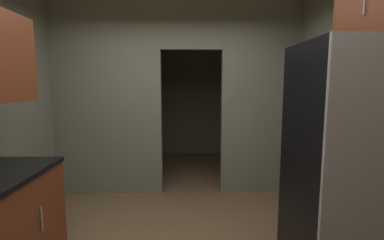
% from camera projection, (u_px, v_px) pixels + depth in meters
% --- Properties ---
extents(kitchen_partition, '(3.54, 0.12, 2.80)m').
position_uv_depth(kitchen_partition, '(173.00, 93.00, 4.01)').
color(kitchen_partition, gray).
rests_on(kitchen_partition, ground).
extents(adjoining_room_shell, '(3.54, 2.45, 2.80)m').
position_uv_depth(adjoining_room_shell, '(179.00, 94.00, 5.72)').
color(adjoining_room_shell, gray).
rests_on(adjoining_room_shell, ground).
extents(refrigerator, '(0.81, 0.76, 1.90)m').
position_uv_depth(refrigerator, '(352.00, 175.00, 2.03)').
color(refrigerator, black).
rests_on(refrigerator, ground).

